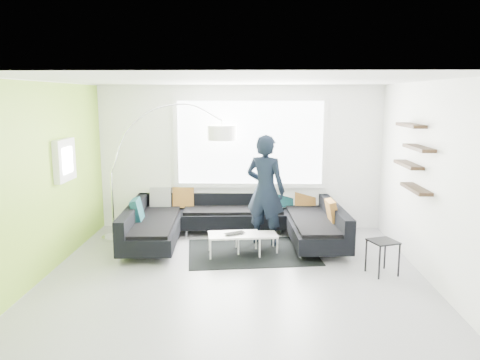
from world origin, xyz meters
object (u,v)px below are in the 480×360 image
coffee_table (245,243)px  arc_lamp (111,173)px  laptop (236,234)px  side_table (382,257)px  person (265,190)px  sectional_sofa (234,223)px

coffee_table → arc_lamp: arc_lamp is taller
arc_lamp → laptop: arc_lamp is taller
side_table → person: person is taller
coffee_table → laptop: bearing=-140.8°
side_table → sectional_sofa: bearing=146.8°
coffee_table → person: person is taller
sectional_sofa → laptop: (0.07, -0.73, 0.01)m
sectional_sofa → coffee_table: 0.64m
side_table → laptop: bearing=161.4°
person → laptop: 1.02m
coffee_table → arc_lamp: 2.74m
sectional_sofa → arc_lamp: 2.38m
laptop → coffee_table: bearing=15.1°
sectional_sofa → coffee_table: (0.21, -0.58, -0.18)m
sectional_sofa → arc_lamp: (-2.21, 0.13, 0.88)m
person → laptop: person is taller
side_table → person: bearing=140.4°
coffee_table → arc_lamp: size_ratio=0.44×
side_table → laptop: (-2.17, 0.73, 0.11)m
sectional_sofa → side_table: sectional_sofa is taller
person → side_table: bearing=165.2°
coffee_table → side_table: size_ratio=2.12×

